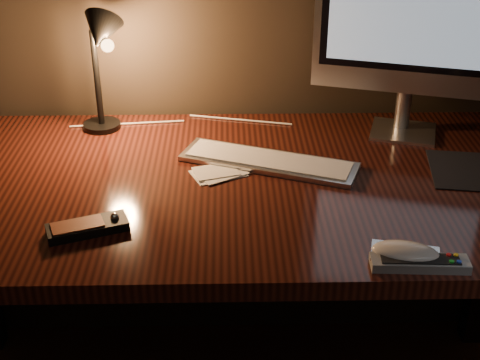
{
  "coord_description": "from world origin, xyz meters",
  "views": [
    {
      "loc": [
        -0.02,
        0.56,
        1.45
      ],
      "look_at": [
        0.01,
        1.73,
        0.81
      ],
      "focal_mm": 50.0,
      "sensor_mm": 36.0,
      "label": 1
    }
  ],
  "objects_px": {
    "monitor": "(418,16)",
    "desk": "(234,213)",
    "desk_lamp": "(101,50)",
    "keyboard": "(269,161)",
    "tv_remote": "(420,263)",
    "mouse": "(405,255)",
    "media_remote": "(88,227)"
  },
  "relations": [
    {
      "from": "keyboard",
      "to": "tv_remote",
      "type": "relative_size",
      "value": 2.33
    },
    {
      "from": "desk",
      "to": "desk_lamp",
      "type": "height_order",
      "value": "desk_lamp"
    },
    {
      "from": "keyboard",
      "to": "desk_lamp",
      "type": "distance_m",
      "value": 0.48
    },
    {
      "from": "monitor",
      "to": "keyboard",
      "type": "distance_m",
      "value": 0.48
    },
    {
      "from": "tv_remote",
      "to": "mouse",
      "type": "bearing_deg",
      "value": 135.83
    },
    {
      "from": "media_remote",
      "to": "desk_lamp",
      "type": "bearing_deg",
      "value": 73.37
    },
    {
      "from": "keyboard",
      "to": "media_remote",
      "type": "relative_size",
      "value": 2.48
    },
    {
      "from": "keyboard",
      "to": "tv_remote",
      "type": "bearing_deg",
      "value": -38.21
    },
    {
      "from": "keyboard",
      "to": "desk_lamp",
      "type": "bearing_deg",
      "value": 175.87
    },
    {
      "from": "desk",
      "to": "monitor",
      "type": "distance_m",
      "value": 0.63
    },
    {
      "from": "monitor",
      "to": "keyboard",
      "type": "bearing_deg",
      "value": -138.35
    },
    {
      "from": "monitor",
      "to": "tv_remote",
      "type": "bearing_deg",
      "value": -83.9
    },
    {
      "from": "monitor",
      "to": "mouse",
      "type": "distance_m",
      "value": 0.63
    },
    {
      "from": "tv_remote",
      "to": "desk_lamp",
      "type": "distance_m",
      "value": 0.9
    },
    {
      "from": "desk",
      "to": "monitor",
      "type": "relative_size",
      "value": 3.16
    },
    {
      "from": "desk",
      "to": "keyboard",
      "type": "height_order",
      "value": "keyboard"
    },
    {
      "from": "keyboard",
      "to": "monitor",
      "type": "bearing_deg",
      "value": 45.94
    },
    {
      "from": "tv_remote",
      "to": "desk_lamp",
      "type": "height_order",
      "value": "desk_lamp"
    },
    {
      "from": "mouse",
      "to": "media_remote",
      "type": "distance_m",
      "value": 0.6
    },
    {
      "from": "keyboard",
      "to": "mouse",
      "type": "bearing_deg",
      "value": -39.02
    },
    {
      "from": "monitor",
      "to": "mouse",
      "type": "height_order",
      "value": "monitor"
    },
    {
      "from": "desk_lamp",
      "to": "mouse",
      "type": "bearing_deg",
      "value": -55.67
    },
    {
      "from": "media_remote",
      "to": "tv_remote",
      "type": "xyz_separation_m",
      "value": [
        0.61,
        -0.13,
        -0.0
      ]
    },
    {
      "from": "keyboard",
      "to": "mouse",
      "type": "distance_m",
      "value": 0.45
    },
    {
      "from": "mouse",
      "to": "tv_remote",
      "type": "xyz_separation_m",
      "value": [
        0.02,
        -0.02,
        -0.0
      ]
    },
    {
      "from": "monitor",
      "to": "desk_lamp",
      "type": "relative_size",
      "value": 1.58
    },
    {
      "from": "tv_remote",
      "to": "desk",
      "type": "bearing_deg",
      "value": 131.71
    },
    {
      "from": "tv_remote",
      "to": "desk_lamp",
      "type": "xyz_separation_m",
      "value": [
        -0.64,
        0.6,
        0.21
      ]
    },
    {
      "from": "desk",
      "to": "desk_lamp",
      "type": "distance_m",
      "value": 0.5
    },
    {
      "from": "desk",
      "to": "tv_remote",
      "type": "xyz_separation_m",
      "value": [
        0.32,
        -0.41,
        0.14
      ]
    },
    {
      "from": "monitor",
      "to": "desk",
      "type": "bearing_deg",
      "value": -142.07
    },
    {
      "from": "tv_remote",
      "to": "monitor",
      "type": "bearing_deg",
      "value": 82.5
    }
  ]
}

